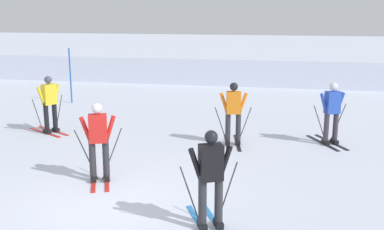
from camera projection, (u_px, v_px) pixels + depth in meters
The scene contains 8 objects.
ground_plane at pixel (114, 206), 8.66m from camera, with size 120.00×120.00×0.00m, color silver.
far_snow_ridge at pixel (231, 62), 26.55m from camera, with size 80.00×9.47×1.28m, color silver.
skier_red at pixel (98, 140), 9.74m from camera, with size 0.96×1.62×1.71m.
skier_yellow at pixel (49, 103), 13.62m from camera, with size 1.57×1.13×1.71m.
skier_orange at pixel (233, 112), 12.43m from camera, with size 0.99×1.64×1.71m.
skier_black at pixel (211, 177), 7.59m from camera, with size 1.02×1.60×1.71m.
skier_blue at pixel (332, 112), 12.45m from camera, with size 1.06×1.59×1.71m.
trail_marker_pole at pixel (70, 76), 18.05m from camera, with size 0.05×0.05×2.15m, color #1E56AD.
Camera 1 is at (3.01, -7.62, 3.60)m, focal length 43.32 mm.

